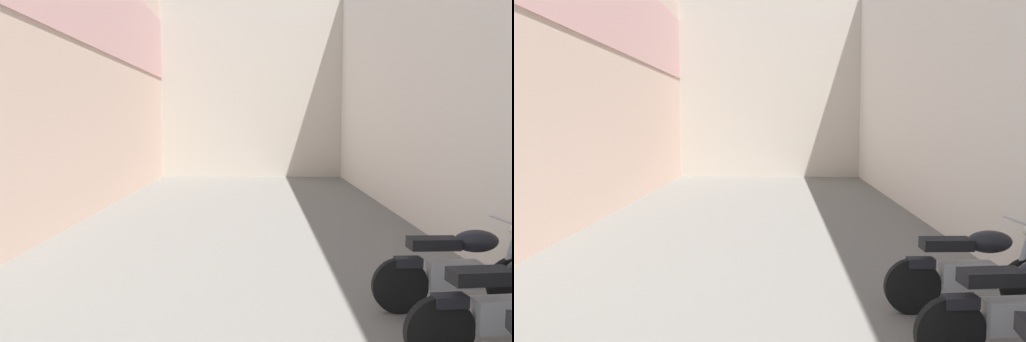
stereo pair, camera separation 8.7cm
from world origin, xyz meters
TOP-DOWN VIEW (x-y plane):
  - ground_plane at (0.00, 7.03)m, footprint 34.07×34.07m
  - building_left at (-3.58, 9.00)m, footprint 0.45×18.07m
  - building_right at (3.59, 9.03)m, footprint 0.45×18.07m
  - building_far_end at (0.00, 19.07)m, footprint 9.78×2.00m
  - motorcycle_fourth at (2.45, 3.97)m, footprint 1.85×0.58m
  - motorcycle_fifth at (2.45, 5.04)m, footprint 1.85×0.58m

SIDE VIEW (x-z plane):
  - ground_plane at x=0.00m, z-range 0.00..0.00m
  - motorcycle_fourth at x=2.45m, z-range -0.02..1.02m
  - motorcycle_fifth at x=2.45m, z-range -0.02..1.02m
  - building_left at x=-3.58m, z-range 0.03..6.66m
  - building_far_end at x=0.00m, z-range 0.00..6.71m
  - building_right at x=3.59m, z-range 0.00..6.98m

